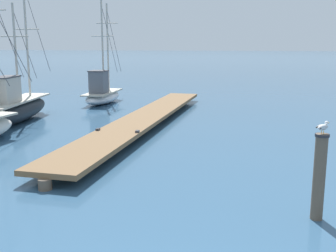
# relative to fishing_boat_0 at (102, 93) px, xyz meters

# --- Properties ---
(floating_dock) EXTENTS (2.58, 18.06, 0.53)m
(floating_dock) POSITION_rel_fishing_boat_0_xyz_m (4.44, -6.39, -0.29)
(floating_dock) COLOR brown
(floating_dock) RESTS_ON ground
(fishing_boat_0) EXTENTS (1.71, 6.49, 6.44)m
(fishing_boat_0) POSITION_rel_fishing_boat_0_xyz_m (0.00, 0.00, 0.00)
(fishing_boat_0) COLOR silver
(fishing_boat_0) RESTS_ON ground
(fishing_boat_1) EXTENTS (2.26, 7.97, 7.00)m
(fishing_boat_1) POSITION_rel_fishing_boat_0_xyz_m (-1.88, -6.79, 0.09)
(fishing_boat_1) COLOR black
(fishing_boat_1) RESTS_ON ground
(mooring_piling) EXTENTS (0.30, 0.30, 1.90)m
(mooring_piling) POSITION_rel_fishing_boat_0_xyz_m (10.74, -15.77, 0.33)
(mooring_piling) COLOR brown
(mooring_piling) RESTS_ON ground
(perched_seagull) EXTENTS (0.30, 0.30, 0.26)m
(perched_seagull) POSITION_rel_fishing_boat_0_xyz_m (10.74, -15.77, 1.40)
(perched_seagull) COLOR gold
(perched_seagull) RESTS_ON mooring_piling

